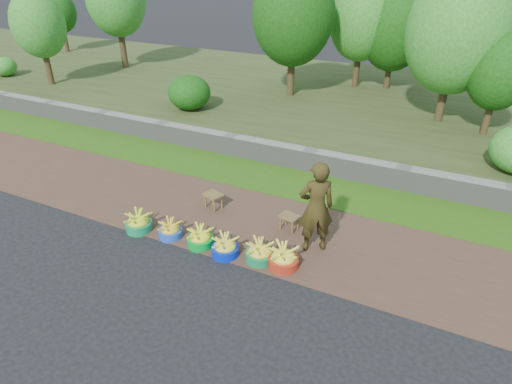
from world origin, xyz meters
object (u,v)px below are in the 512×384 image
at_px(basin_b, 170,230).
at_px(basin_f, 283,258).
at_px(vendor_woman, 316,207).
at_px(basin_a, 139,223).
at_px(basin_c, 200,238).
at_px(stool_left, 213,197).
at_px(basin_d, 225,247).
at_px(stool_right, 289,218).
at_px(basin_e, 260,253).

distance_m(basin_b, basin_f, 2.29).
relative_size(basin_f, vendor_woman, 0.31).
bearing_deg(basin_a, vendor_woman, 15.44).
height_order(basin_c, stool_left, basin_c).
relative_size(stool_left, vendor_woman, 0.26).
distance_m(basin_f, stool_left, 2.38).
xyz_separation_m(basin_c, basin_d, (0.56, -0.05, 0.00)).
distance_m(basin_f, stool_right, 1.14).
bearing_deg(basin_d, stool_right, 58.95).
bearing_deg(basin_d, basin_b, 178.30).
bearing_deg(stool_left, basin_e, -35.65).
distance_m(basin_b, basin_d, 1.22).
xyz_separation_m(basin_f, vendor_woman, (0.29, 0.71, 0.71)).
bearing_deg(vendor_woman, basin_c, -10.67).
relative_size(basin_c, stool_left, 1.08).
bearing_deg(vendor_woman, basin_f, 34.10).
bearing_deg(basin_a, basin_b, 6.86).
distance_m(basin_a, basin_b, 0.70).
height_order(basin_b, basin_d, basin_d).
bearing_deg(basin_c, basin_e, 3.26).
bearing_deg(basin_a, basin_c, 4.07).
relative_size(basin_d, basin_f, 0.93).
height_order(basin_b, stool_right, stool_right).
bearing_deg(basin_a, basin_f, 3.65).
bearing_deg(basin_f, vendor_woman, 67.59).
relative_size(basin_b, stool_right, 1.10).
distance_m(basin_c, vendor_woman, 2.21).
bearing_deg(stool_left, vendor_woman, -10.35).
bearing_deg(stool_left, basin_c, -70.07).
height_order(basin_b, vendor_woman, vendor_woman).
xyz_separation_m(basin_c, stool_left, (-0.45, 1.24, 0.12)).
bearing_deg(vendor_woman, stool_left, -43.85).
distance_m(basin_d, basin_f, 1.08).
height_order(basin_e, stool_right, basin_e).
xyz_separation_m(basin_e, basin_f, (0.44, 0.03, 0.01)).
distance_m(basin_e, basin_f, 0.44).
bearing_deg(stool_left, basin_d, -52.00).
bearing_deg(basin_f, basin_b, -177.33).
height_order(basin_a, stool_left, basin_a).
xyz_separation_m(basin_a, basin_f, (2.98, 0.19, 0.01)).
bearing_deg(basin_c, basin_d, -5.07).
distance_m(basin_b, stool_right, 2.30).
distance_m(basin_d, basin_e, 0.64).
bearing_deg(vendor_woman, basin_a, -18.05).
height_order(basin_a, vendor_woman, vendor_woman).
height_order(basin_f, stool_right, basin_f).
distance_m(basin_f, vendor_woman, 1.05).
distance_m(basin_c, stool_left, 1.33).
xyz_separation_m(basin_f, stool_left, (-2.08, 1.15, 0.11)).
xyz_separation_m(basin_b, vendor_woman, (2.58, 0.82, 0.74)).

